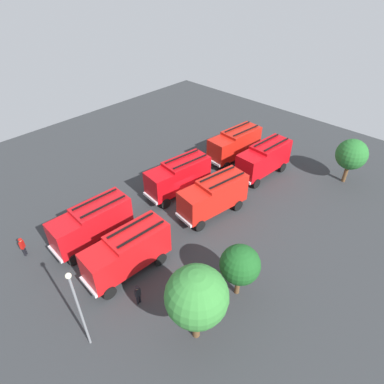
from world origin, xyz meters
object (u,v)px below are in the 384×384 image
object	(u,v)px
tree_0	(352,154)
tree_2	(197,297)
fire_truck_0	(235,144)
firefighter_1	(23,246)
lamppost	(78,306)
fire_truck_4	(214,195)
fire_truck_3	(264,158)
traffic_cone_0	(208,159)
fire_truck_1	(178,176)
firefighter_0	(138,294)
tree_1	(240,265)
fire_truck_2	(92,223)
fire_truck_5	(127,251)

from	to	relation	value
tree_0	tree_2	size ratio (longest dim) A/B	0.83
tree_0	fire_truck_0	bearing A→B (deg)	-69.14
firefighter_1	lamppost	size ratio (longest dim) A/B	0.26
fire_truck_4	lamppost	xyz separation A→B (m)	(16.07, 2.90, 1.92)
fire_truck_3	traffic_cone_0	xyz separation A→B (m)	(2.00, -6.55, -1.85)
fire_truck_3	fire_truck_4	distance (m)	9.28
fire_truck_0	fire_truck_1	bearing A→B (deg)	5.90
fire_truck_4	firefighter_0	world-z (taller)	fire_truck_4
fire_truck_3	tree_1	size ratio (longest dim) A/B	1.59
fire_truck_1	firefighter_1	xyz separation A→B (m)	(15.52, -3.16, -1.11)
tree_2	traffic_cone_0	xyz separation A→B (m)	(-18.04, -14.61, -3.90)
fire_truck_2	tree_2	xyz separation A→B (m)	(0.43, 12.78, 2.05)
tree_0	lamppost	size ratio (longest dim) A/B	0.74
fire_truck_1	fire_truck_4	bearing A→B (deg)	96.25
fire_truck_0	fire_truck_4	world-z (taller)	same
firefighter_1	tree_1	world-z (taller)	tree_1
fire_truck_0	fire_truck_3	size ratio (longest dim) A/B	1.01
fire_truck_3	tree_0	size ratio (longest dim) A/B	1.42
fire_truck_3	tree_0	world-z (taller)	tree_0
fire_truck_0	tree_2	bearing A→B (deg)	37.07
lamppost	fire_truck_4	bearing A→B (deg)	-169.77
fire_truck_2	traffic_cone_0	size ratio (longest dim) A/B	12.00
firefighter_0	traffic_cone_0	xyz separation A→B (m)	(-19.09, -9.76, -0.72)
fire_truck_2	fire_truck_3	world-z (taller)	same
fire_truck_5	lamppost	bearing A→B (deg)	31.48
fire_truck_4	tree_0	xyz separation A→B (m)	(-14.43, 7.19, 1.32)
fire_truck_3	firefighter_1	size ratio (longest dim) A/B	3.99
fire_truck_2	fire_truck_5	size ratio (longest dim) A/B	1.00
firefighter_1	tree_1	xyz separation A→B (m)	(-9.40, 15.62, 2.06)
fire_truck_0	fire_truck_4	distance (m)	10.99
fire_truck_0	fire_truck_4	bearing A→B (deg)	32.24
fire_truck_4	tree_2	size ratio (longest dim) A/B	1.20
fire_truck_5	firefighter_0	bearing A→B (deg)	66.66
fire_truck_1	fire_truck_3	distance (m)	10.25
fire_truck_1	tree_1	size ratio (longest dim) A/B	1.61
tree_0	tree_1	bearing A→B (deg)	1.12
tree_1	lamppost	bearing A→B (deg)	-25.09
fire_truck_5	tree_2	world-z (taller)	tree_2
fire_truck_0	traffic_cone_0	xyz separation A→B (m)	(2.54, -1.98, -1.85)
fire_truck_4	tree_2	distance (m)	13.39
fire_truck_3	fire_truck_4	world-z (taller)	same
fire_truck_4	lamppost	world-z (taller)	lamppost
fire_truck_3	firefighter_1	distance (m)	25.91
lamppost	traffic_cone_0	bearing A→B (deg)	-157.19
fire_truck_1	firefighter_0	distance (m)	14.22
tree_0	firefighter_0	bearing A→B (deg)	-9.39
tree_2	traffic_cone_0	size ratio (longest dim) A/B	10.25
lamppost	tree_0	bearing A→B (deg)	172.00
fire_truck_4	tree_2	bearing A→B (deg)	44.33
firefighter_1	tree_0	xyz separation A→B (m)	(-29.88, 15.22, 2.43)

